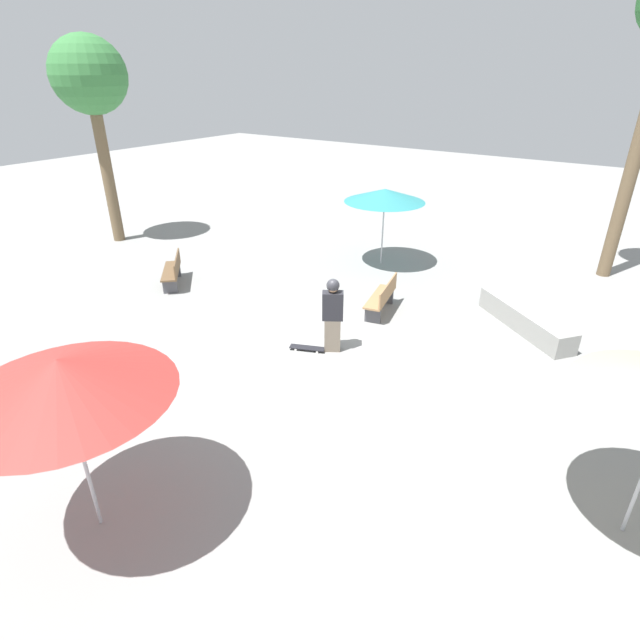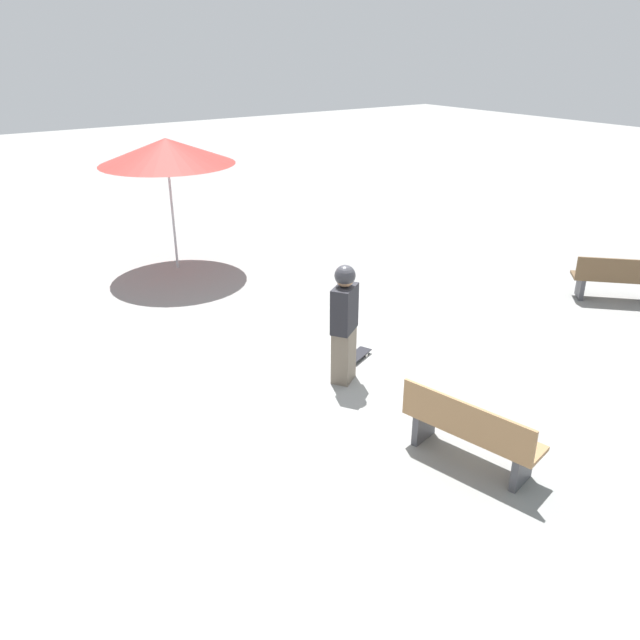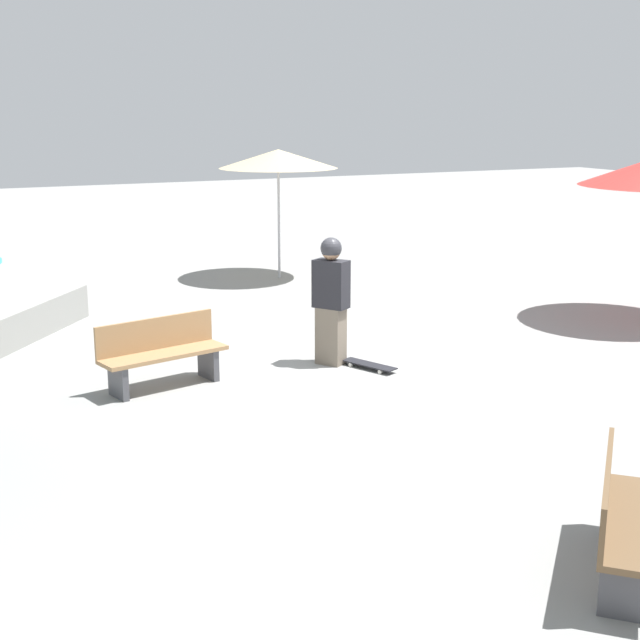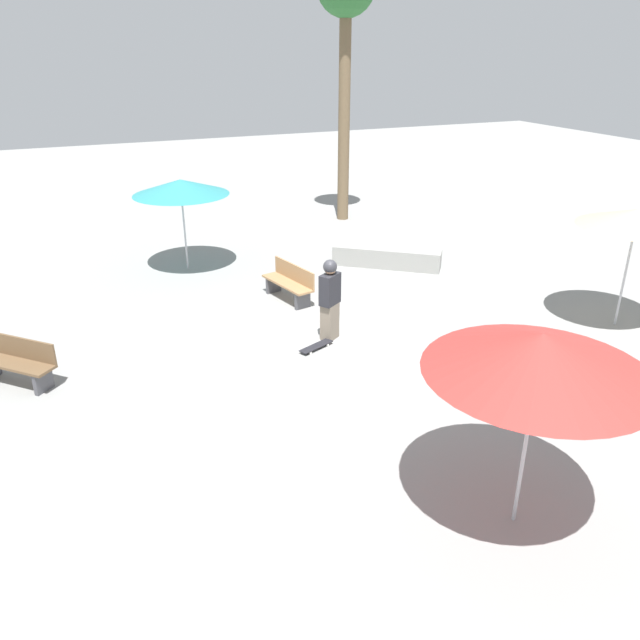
% 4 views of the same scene
% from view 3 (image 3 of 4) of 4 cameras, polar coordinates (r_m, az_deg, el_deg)
% --- Properties ---
extents(ground_plane, '(60.00, 60.00, 0.00)m').
position_cam_3_polar(ground_plane, '(11.66, 3.41, -3.36)').
color(ground_plane, gray).
extents(skater_main, '(0.52, 0.46, 1.71)m').
position_cam_3_polar(skater_main, '(11.81, 0.71, 1.51)').
color(skater_main, '#726656').
rests_on(skater_main, ground_plane).
extents(skateboard, '(0.81, 0.49, 0.07)m').
position_cam_3_polar(skateboard, '(11.79, 3.16, -2.87)').
color(skateboard, black).
rests_on(skateboard, ground_plane).
extents(concrete_ledge, '(2.67, 2.28, 0.53)m').
position_cam_3_polar(concrete_ledge, '(14.06, -18.40, 0.01)').
color(concrete_ledge, gray).
rests_on(concrete_ledge, ground_plane).
extents(bench_near, '(0.79, 1.66, 0.85)m').
position_cam_3_polar(bench_near, '(11.11, -10.10, -2.12)').
color(bench_near, '#47474C').
rests_on(bench_near, ground_plane).
extents(bench_far, '(1.44, 1.44, 0.85)m').
position_cam_3_polar(bench_far, '(7.06, 18.90, -12.03)').
color(bench_far, '#47474C').
rests_on(bench_far, ground_plane).
extents(shade_umbrella_tan, '(2.35, 2.35, 2.56)m').
position_cam_3_polar(shade_umbrella_tan, '(17.81, -2.69, 10.26)').
color(shade_umbrella_tan, '#B7B7BC').
rests_on(shade_umbrella_tan, ground_plane).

